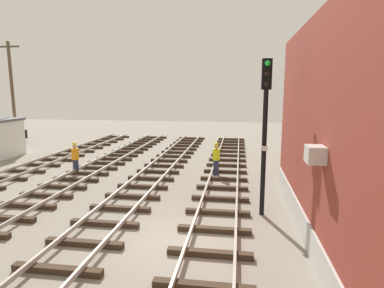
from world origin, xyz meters
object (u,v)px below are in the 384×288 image
at_px(utility_pole_far, 13,95).
at_px(track_worker_foreground, 216,159).
at_px(signal_mast, 265,120).
at_px(track_worker_distant, 75,158).
at_px(parked_car_black, 0,133).

bearing_deg(utility_pole_far, track_worker_foreground, -17.71).
relative_size(signal_mast, track_worker_foreground, 3.15).
distance_m(track_worker_foreground, track_worker_distant, 8.09).
height_order(parked_car_black, track_worker_foreground, track_worker_foreground).
xyz_separation_m(signal_mast, utility_pole_far, (-18.70, 11.02, 0.78)).
bearing_deg(track_worker_foreground, signal_mast, -69.09).
distance_m(parked_car_black, utility_pole_far, 6.39).
bearing_deg(signal_mast, track_worker_foreground, 110.91).
height_order(parked_car_black, utility_pole_far, utility_pole_far).
bearing_deg(track_worker_distant, utility_pole_far, 143.35).
bearing_deg(track_worker_distant, signal_mast, -24.73).
distance_m(parked_car_black, track_worker_distant, 15.89).
xyz_separation_m(utility_pole_far, track_worker_foreground, (16.50, -5.27, -3.52)).
height_order(track_worker_foreground, track_worker_distant, same).
bearing_deg(parked_car_black, track_worker_distant, -37.21).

